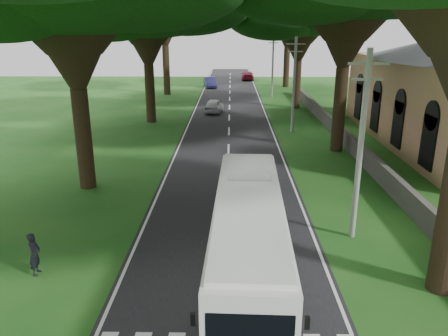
# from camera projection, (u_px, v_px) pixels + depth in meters

# --- Properties ---
(ground) EXTENTS (140.00, 140.00, 0.00)m
(ground) POSITION_uv_depth(u_px,v_px,m) (224.00, 323.00, 13.53)
(ground) COLOR #164B15
(ground) RESTS_ON ground
(road) EXTENTS (8.00, 120.00, 0.04)m
(road) POSITION_uv_depth(u_px,v_px,m) (229.00, 134.00, 37.30)
(road) COLOR black
(road) RESTS_ON ground
(property_wall) EXTENTS (0.35, 50.00, 1.20)m
(property_wall) POSITION_uv_depth(u_px,v_px,m) (338.00, 130.00, 36.03)
(property_wall) COLOR #383533
(property_wall) RESTS_ON ground
(pole_near) EXTENTS (1.60, 0.24, 8.00)m
(pole_near) POSITION_uv_depth(u_px,v_px,m) (361.00, 144.00, 17.86)
(pole_near) COLOR gray
(pole_near) RESTS_ON ground
(pole_mid) EXTENTS (1.60, 0.24, 8.00)m
(pole_mid) POSITION_uv_depth(u_px,v_px,m) (294.00, 83.00, 36.87)
(pole_mid) COLOR gray
(pole_mid) RESTS_ON ground
(pole_far) EXTENTS (1.60, 0.24, 8.00)m
(pole_far) POSITION_uv_depth(u_px,v_px,m) (273.00, 64.00, 55.89)
(pole_far) COLOR gray
(pole_far) RESTS_ON ground
(tree_l_midb) EXTENTS (15.73, 15.73, 14.27)m
(tree_l_midb) POSITION_uv_depth(u_px,v_px,m) (145.00, 2.00, 38.81)
(tree_l_midb) COLOR black
(tree_l_midb) RESTS_ON ground
(tree_r_midb) EXTENTS (14.06, 14.06, 13.55)m
(tree_r_midb) POSITION_uv_depth(u_px,v_px,m) (300.00, 10.00, 46.32)
(tree_r_midb) COLOR black
(tree_r_midb) RESTS_ON ground
(tree_r_far) EXTENTS (15.53, 15.53, 15.21)m
(tree_r_far) POSITION_uv_depth(u_px,v_px,m) (289.00, 4.00, 63.00)
(tree_r_far) COLOR black
(tree_r_far) RESTS_ON ground
(coach_bus) EXTENTS (2.89, 11.16, 3.27)m
(coach_bus) POSITION_uv_depth(u_px,v_px,m) (248.00, 236.00, 15.29)
(coach_bus) COLOR white
(coach_bus) RESTS_ON ground
(distant_car_a) EXTENTS (2.12, 4.35, 1.43)m
(distant_car_a) POSITION_uv_depth(u_px,v_px,m) (214.00, 105.00, 46.57)
(distant_car_a) COLOR #B5B6BA
(distant_car_a) RESTS_ON road
(distant_car_b) EXTENTS (2.36, 4.76, 1.50)m
(distant_car_b) POSITION_uv_depth(u_px,v_px,m) (210.00, 82.00, 65.78)
(distant_car_b) COLOR navy
(distant_car_b) RESTS_ON road
(distant_car_c) EXTENTS (2.06, 4.97, 1.44)m
(distant_car_c) POSITION_uv_depth(u_px,v_px,m) (248.00, 76.00, 74.89)
(distant_car_c) COLOR maroon
(distant_car_c) RESTS_ON road
(pedestrian) EXTENTS (0.43, 0.62, 1.65)m
(pedestrian) POSITION_uv_depth(u_px,v_px,m) (34.00, 254.00, 16.01)
(pedestrian) COLOR black
(pedestrian) RESTS_ON ground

